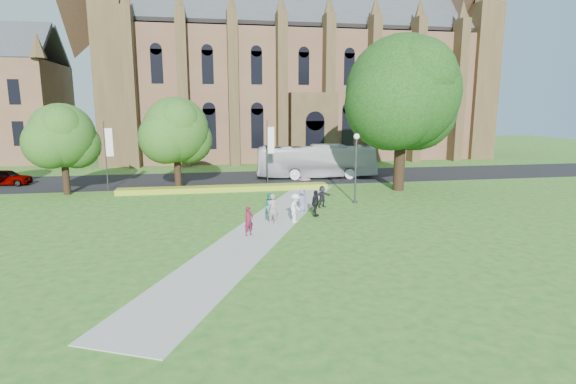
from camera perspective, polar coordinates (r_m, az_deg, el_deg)
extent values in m
plane|color=#29601D|center=(26.61, -2.46, -4.86)|extent=(160.00, 160.00, 0.00)
cube|color=black|center=(46.09, -5.87, 1.73)|extent=(160.00, 10.00, 0.02)
cube|color=#B2B2A8|center=(27.56, -2.75, -4.27)|extent=(15.58, 28.54, 0.04)
cube|color=gold|center=(39.24, -8.01, 0.44)|extent=(18.00, 1.40, 0.45)
cube|color=brown|center=(66.79, 1.36, 11.83)|extent=(52.00, 16.00, 17.00)
cube|color=brown|center=(59.54, -21.56, 13.19)|extent=(3.50, 3.50, 21.00)
cube|color=brown|center=(69.74, 23.28, 12.59)|extent=(3.50, 3.50, 21.00)
cube|color=brown|center=(58.05, 3.15, 8.05)|extent=(6.00, 2.50, 9.00)
cylinder|color=#38383D|center=(34.06, 8.58, 2.58)|extent=(0.14, 0.14, 4.80)
sphere|color=white|center=(33.80, 8.71, 6.98)|extent=(0.44, 0.44, 0.44)
cylinder|color=#38383D|center=(34.46, 8.48, -1.25)|extent=(0.36, 0.36, 0.15)
cylinder|color=#332114|center=(40.14, 14.01, 4.88)|extent=(0.96, 0.96, 6.60)
sphere|color=black|center=(39.98, 14.35, 12.17)|extent=(9.60, 9.60, 9.60)
cylinder|color=#332114|center=(41.39, -26.42, 2.34)|extent=(0.56, 0.56, 3.85)
sphere|color=#2C5419|center=(41.12, -26.76, 6.44)|extent=(5.20, 5.20, 5.20)
cylinder|color=#332114|center=(40.31, -13.85, 3.14)|extent=(0.60, 0.60, 4.12)
sphere|color=#2C5419|center=(40.03, -14.06, 7.67)|extent=(5.60, 5.60, 5.60)
cylinder|color=#38383D|center=(41.18, -2.64, 4.91)|extent=(0.10, 0.10, 6.00)
cube|color=white|center=(41.12, -2.17, 6.58)|extent=(0.60, 0.02, 2.40)
cylinder|color=#38383D|center=(41.70, -22.13, 4.21)|extent=(0.10, 0.10, 6.00)
cube|color=white|center=(41.53, -21.77, 5.88)|extent=(0.60, 0.02, 2.40)
imported|color=silver|center=(46.15, 3.61, 3.92)|extent=(12.39, 3.82, 3.40)
imported|color=gray|center=(49.25, -32.14, 1.59)|extent=(4.50, 2.32, 1.46)
imported|color=maroon|center=(25.28, -5.01, -3.69)|extent=(0.72, 0.66, 1.66)
imported|color=teal|center=(28.89, -2.25, -1.80)|extent=(1.02, 1.04, 1.69)
imported|color=white|center=(28.01, 0.94, -2.05)|extent=(1.21, 1.36, 1.83)
imported|color=black|center=(29.65, 3.50, -1.44)|extent=(0.96, 1.07, 1.74)
imported|color=slate|center=(31.01, 1.82, -1.04)|extent=(0.89, 0.92, 1.58)
imported|color=#232229|center=(32.40, 4.35, -0.57)|extent=(1.52, 0.96, 1.56)
imported|color=gray|center=(27.41, -1.92, -2.22)|extent=(0.75, 0.53, 1.93)
imported|color=#EEA8A9|center=(30.93, 2.12, 1.12)|extent=(1.02, 1.02, 0.74)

